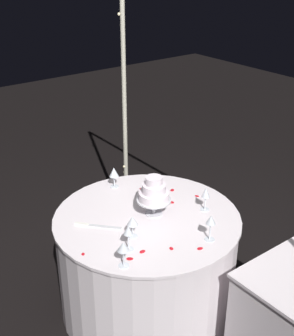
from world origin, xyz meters
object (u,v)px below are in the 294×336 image
object	(u,v)px
wine_glass_5	(128,232)
wine_glass_2	(114,173)
decorative_arch	(207,88)
wine_glass_1	(206,194)
wine_glass_0	(123,248)
main_table	(147,263)
wine_glass_3	(211,222)
wine_glass_4	(132,222)
cake_knife	(95,226)
tiered_cake	(154,193)

from	to	relation	value
wine_glass_5	wine_glass_2	bearing A→B (deg)	152.35
decorative_arch	wine_glass_1	world-z (taller)	decorative_arch
wine_glass_0	wine_glass_1	bearing A→B (deg)	102.01
main_table	wine_glass_0	distance (m)	0.71
decorative_arch	main_table	size ratio (longest dim) A/B	1.94
wine_glass_0	wine_glass_3	bearing A→B (deg)	79.21
main_table	wine_glass_2	distance (m)	0.67
main_table	wine_glass_4	world-z (taller)	wine_glass_4
wine_glass_5	decorative_arch	bearing A→B (deg)	105.74
decorative_arch	wine_glass_3	xyz separation A→B (m)	(0.43, -0.33, -0.63)
wine_glass_4	cake_knife	size ratio (longest dim) A/B	0.59
tiered_cake	wine_glass_5	distance (m)	0.41
wine_glass_2	cake_knife	xyz separation A→B (m)	(0.36, -0.38, -0.11)
wine_glass_2	wine_glass_5	world-z (taller)	wine_glass_5
wine_glass_0	wine_glass_1	world-z (taller)	wine_glass_1
decorative_arch	wine_glass_5	world-z (taller)	decorative_arch
decorative_arch	wine_glass_2	xyz separation A→B (m)	(-0.46, -0.41, -0.65)
wine_glass_2	wine_glass_3	distance (m)	0.89
main_table	decorative_arch	bearing A→B (deg)	89.86
wine_glass_3	cake_knife	distance (m)	0.71
cake_knife	wine_glass_3	bearing A→B (deg)	40.88
tiered_cake	wine_glass_4	size ratio (longest dim) A/B	1.93
main_table	cake_knife	size ratio (longest dim) A/B	5.14
wine_glass_3	cake_knife	xyz separation A→B (m)	(-0.53, -0.46, -0.12)
decorative_arch	wine_glass_1	distance (m)	0.67
wine_glass_1	wine_glass_2	world-z (taller)	wine_glass_1
wine_glass_3	wine_glass_5	bearing A→B (deg)	-115.80
cake_knife	tiered_cake	bearing A→B (deg)	74.37
wine_glass_0	wine_glass_5	world-z (taller)	wine_glass_5
decorative_arch	wine_glass_2	distance (m)	0.90
tiered_cake	wine_glass_1	world-z (taller)	tiered_cake
decorative_arch	tiered_cake	world-z (taller)	decorative_arch
wine_glass_5	wine_glass_3	bearing A→B (deg)	64.20
tiered_cake	wine_glass_4	world-z (taller)	tiered_cake
wine_glass_4	wine_glass_1	bearing A→B (deg)	86.14
tiered_cake	wine_glass_3	xyz separation A→B (m)	(0.43, 0.08, -0.03)
wine_glass_0	wine_glass_4	world-z (taller)	wine_glass_0
tiered_cake	wine_glass_0	distance (m)	0.56
wine_glass_5	cake_knife	distance (m)	0.34
wine_glass_0	wine_glass_2	world-z (taller)	wine_glass_0
wine_glass_2	wine_glass_3	size ratio (longest dim) A/B	0.91
wine_glass_4	cake_knife	bearing A→B (deg)	-152.34
wine_glass_4	decorative_arch	bearing A→B (deg)	100.51
main_table	tiered_cake	xyz separation A→B (m)	(0.00, 0.05, 0.52)
wine_glass_1	wine_glass_2	size ratio (longest dim) A/B	1.10
cake_knife	wine_glass_5	bearing A→B (deg)	4.70
main_table	wine_glass_5	xyz separation A→B (m)	(0.22, -0.30, 0.48)
main_table	wine_glass_5	size ratio (longest dim) A/B	7.64
wine_glass_0	cake_knife	world-z (taller)	wine_glass_0
main_table	wine_glass_4	xyz separation A→B (m)	(0.13, -0.20, 0.47)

